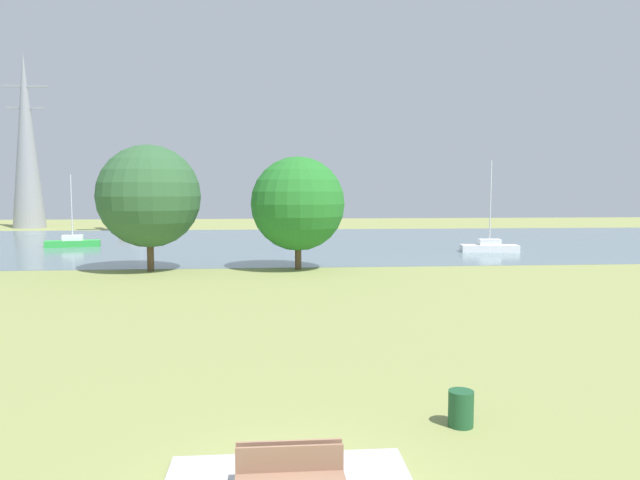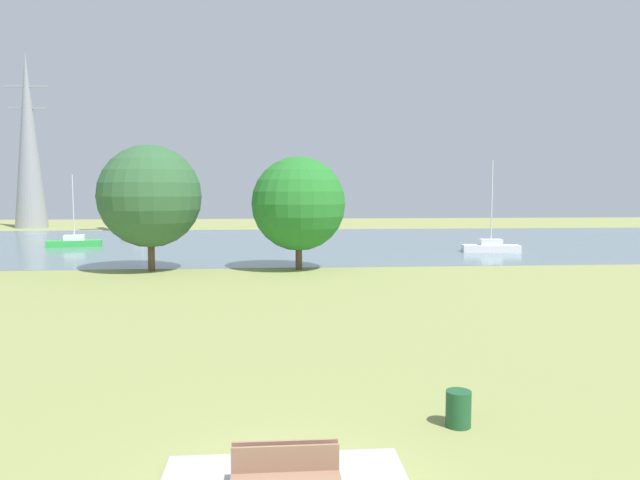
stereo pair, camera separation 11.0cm
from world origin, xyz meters
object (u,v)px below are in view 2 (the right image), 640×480
at_px(tree_east_far, 150,196).
at_px(electricity_pylon, 29,140).
at_px(sailboat_brown, 143,233).
at_px(tree_mid_shore, 299,204).
at_px(bench_facing_water, 285,466).
at_px(sailboat_white, 491,247).
at_px(sailboat_blue, 296,234).
at_px(litter_bin, 458,409).
at_px(sailboat_green, 74,242).

distance_m(tree_east_far, electricity_pylon, 55.12).
bearing_deg(sailboat_brown, tree_mid_shore, -60.56).
bearing_deg(sailboat_brown, bench_facing_water, -75.49).
xyz_separation_m(sailboat_white, sailboat_blue, (-16.08, 16.44, -0.02)).
relative_size(sailboat_brown, tree_east_far, 0.63).
height_order(bench_facing_water, sailboat_brown, sailboat_brown).
height_order(litter_bin, sailboat_green, sailboat_green).
relative_size(bench_facing_water, sailboat_blue, 0.31).
bearing_deg(litter_bin, sailboat_brown, 108.79).
distance_m(bench_facing_water, litter_bin, 4.64).
bearing_deg(sailboat_brown, tree_east_far, -76.66).
xyz_separation_m(bench_facing_water, sailboat_white, (18.39, 38.73, 0.00)).
height_order(sailboat_brown, sailboat_green, sailboat_green).
relative_size(sailboat_white, electricity_pylon, 0.31).
relative_size(bench_facing_water, electricity_pylon, 0.07).
xyz_separation_m(sailboat_brown, electricity_pylon, (-19.48, 18.39, 11.99)).
xyz_separation_m(sailboat_green, tree_east_far, (10.65, -17.53, 4.42)).
height_order(sailboat_white, tree_mid_shore, sailboat_white).
height_order(sailboat_brown, tree_east_far, tree_east_far).
relative_size(bench_facing_water, sailboat_brown, 0.35).
bearing_deg(litter_bin, sailboat_green, 117.29).
bearing_deg(bench_facing_water, litter_bin, 33.09).
bearing_deg(sailboat_white, sailboat_brown, 149.69).
bearing_deg(bench_facing_water, tree_east_far, 105.69).
bearing_deg(tree_mid_shore, sailboat_blue, 88.26).
bearing_deg(sailboat_white, tree_east_far, -159.71).
bearing_deg(sailboat_blue, sailboat_white, -45.64).
distance_m(bench_facing_water, sailboat_white, 42.87).
height_order(bench_facing_water, litter_bin, bench_facing_water).
bearing_deg(sailboat_green, litter_bin, -62.71).
bearing_deg(sailboat_white, sailboat_blue, 134.36).
bearing_deg(sailboat_brown, sailboat_white, -30.31).
xyz_separation_m(sailboat_brown, sailboat_green, (-3.69, -11.83, 0.02)).
height_order(litter_bin, sailboat_blue, sailboat_blue).
xyz_separation_m(litter_bin, tree_mid_shore, (-2.38, 26.36, 3.97)).
xyz_separation_m(litter_bin, electricity_pylon, (-38.46, 74.15, 12.03)).
xyz_separation_m(sailboat_brown, tree_mid_shore, (16.59, -29.40, 3.93)).
relative_size(sailboat_green, electricity_pylon, 0.27).
bearing_deg(bench_facing_water, sailboat_brown, 104.51).
relative_size(sailboat_white, tree_east_far, 0.95).
distance_m(bench_facing_water, sailboat_green, 50.11).
bearing_deg(tree_mid_shore, bench_facing_water, -92.99).
distance_m(litter_bin, electricity_pylon, 84.40).
bearing_deg(sailboat_blue, bench_facing_water, -92.39).
distance_m(sailboat_brown, tree_east_far, 30.51).
xyz_separation_m(bench_facing_water, sailboat_green, (-18.77, 46.46, -0.01)).
xyz_separation_m(litter_bin, sailboat_blue, (-1.58, 52.64, 0.05)).
bearing_deg(tree_east_far, sailboat_blue, 68.33).
relative_size(tree_east_far, electricity_pylon, 0.33).
relative_size(sailboat_white, sailboat_blue, 1.35).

